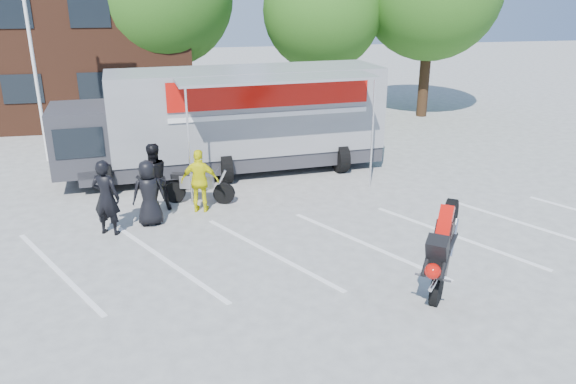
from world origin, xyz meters
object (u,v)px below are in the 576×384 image
object	(u,v)px
parked_motorcycle	(200,203)
spectator_leather_a	(149,193)
flagpole	(35,16)
stunt_bike_rider	(442,287)
tree_mid	(322,11)
spectator_hivis	(200,181)
transporter_truck	(235,172)
spectator_leather_c	(153,178)
spectator_leather_b	(106,198)

from	to	relation	value
parked_motorcycle	spectator_leather_a	size ratio (longest dim) A/B	1.20
flagpole	spectator_leather_a	size ratio (longest dim) A/B	4.53
flagpole	stunt_bike_rider	world-z (taller)	flagpole
tree_mid	spectator_hivis	size ratio (longest dim) A/B	4.28
stunt_bike_rider	transporter_truck	bearing A→B (deg)	148.92
tree_mid	parked_motorcycle	world-z (taller)	tree_mid
spectator_leather_c	spectator_hivis	size ratio (longest dim) A/B	1.09
tree_mid	transporter_truck	world-z (taller)	tree_mid
transporter_truck	spectator_leather_c	distance (m)	4.16
parked_motorcycle	spectator_leather_b	distance (m)	3.10
stunt_bike_rider	spectator_leather_b	size ratio (longest dim) A/B	1.11
flagpole	spectator_hivis	bearing A→B (deg)	-50.41
stunt_bike_rider	spectator_leather_b	world-z (taller)	spectator_leather_b
flagpole	parked_motorcycle	xyz separation A→B (m)	(4.97, -5.38, -5.05)
flagpole	transporter_truck	world-z (taller)	flagpole
stunt_bike_rider	spectator_leather_c	xyz separation A→B (m)	(-6.05, 5.62, 0.98)
spectator_leather_a	spectator_leather_c	xyz separation A→B (m)	(0.08, 0.99, 0.09)
stunt_bike_rider	spectator_leather_a	world-z (taller)	spectator_leather_a
spectator_leather_b	spectator_leather_c	distance (m)	1.79
parked_motorcycle	flagpole	bearing A→B (deg)	57.31
spectator_leather_a	spectator_leather_c	bearing A→B (deg)	-106.30
flagpole	spectator_leather_a	distance (m)	8.71
tree_mid	spectator_hivis	world-z (taller)	tree_mid
tree_mid	spectator_leather_c	xyz separation A→B (m)	(-7.53, -10.73, -3.97)
tree_mid	stunt_bike_rider	size ratio (longest dim) A/B	3.52
parked_motorcycle	spectator_leather_b	bearing A→B (deg)	141.03
tree_mid	transporter_truck	bearing A→B (deg)	-123.05
spectator_hivis	parked_motorcycle	bearing A→B (deg)	-75.85
flagpole	spectator_leather_a	xyz separation A→B (m)	(3.63, -6.73, -4.17)
parked_motorcycle	spectator_hivis	bearing A→B (deg)	-163.67
spectator_leather_a	spectator_leather_b	bearing A→B (deg)	10.15
tree_mid	transporter_truck	size ratio (longest dim) A/B	0.70
flagpole	spectator_leather_c	xyz separation A→B (m)	(3.71, -5.73, -4.08)
stunt_bike_rider	spectator_leather_c	size ratio (longest dim) A/B	1.12
stunt_bike_rider	spectator_hivis	world-z (taller)	spectator_hivis
flagpole	spectator_leather_a	world-z (taller)	flagpole
transporter_truck	spectator_leather_b	bearing A→B (deg)	-134.54
tree_mid	spectator_leather_b	world-z (taller)	tree_mid
flagpole	parked_motorcycle	world-z (taller)	flagpole
parked_motorcycle	transporter_truck	bearing A→B (deg)	-10.85
spectator_leather_a	spectator_hivis	size ratio (longest dim) A/B	0.99
tree_mid	parked_motorcycle	distance (m)	13.10
flagpole	stunt_bike_rider	bearing A→B (deg)	-49.30
spectator_leather_b	spectator_leather_c	bearing A→B (deg)	-105.32
parked_motorcycle	spectator_leather_c	distance (m)	1.63
spectator_leather_a	parked_motorcycle	bearing A→B (deg)	-146.49
flagpole	stunt_bike_rider	size ratio (longest dim) A/B	3.66
flagpole	spectator_leather_b	size ratio (longest dim) A/B	4.06
transporter_truck	tree_mid	bearing A→B (deg)	51.60
parked_motorcycle	tree_mid	bearing A→B (deg)	-16.54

